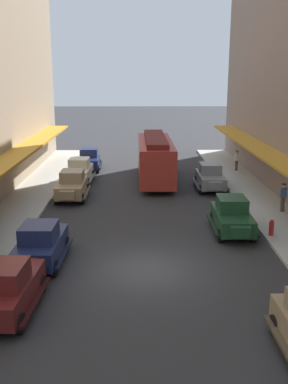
{
  "coord_description": "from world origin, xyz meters",
  "views": [
    {
      "loc": [
        -0.34,
        -17.57,
        7.98
      ],
      "look_at": [
        0.0,
        6.0,
        1.8
      ],
      "focal_mm": 42.1,
      "sensor_mm": 36.0,
      "label": 1
    }
  ],
  "objects_px": {
    "parked_car_1": "(232,215)",
    "pedestrian_0": "(237,160)",
    "parked_car_4": "(7,287)",
    "streetcar": "(155,157)",
    "parked_car_7": "(79,170)",
    "fire_hydrant": "(271,227)",
    "parked_car_2": "(210,177)",
    "parked_car_0": "(72,185)",
    "parked_car_5": "(89,159)",
    "pedestrian_1": "(283,197)",
    "parked_car_3": "(41,242)"
  },
  "relations": [
    {
      "from": "parked_car_1",
      "to": "parked_car_0",
      "type": "bearing_deg",
      "value": 143.59
    },
    {
      "from": "parked_car_5",
      "to": "pedestrian_1",
      "type": "relative_size",
      "value": 2.58
    },
    {
      "from": "parked_car_1",
      "to": "fire_hydrant",
      "type": "xyz_separation_m",
      "value": [
        1.82,
        -0.85,
        -0.38
      ]
    },
    {
      "from": "parked_car_5",
      "to": "parked_car_1",
      "type": "bearing_deg",
      "value": -60.53
    },
    {
      "from": "parked_car_0",
      "to": "parked_car_4",
      "type": "xyz_separation_m",
      "value": [
        -0.17,
        -14.74,
        0.0
      ]
    },
    {
      "from": "parked_car_5",
      "to": "pedestrian_1",
      "type": "bearing_deg",
      "value": -45.3
    },
    {
      "from": "parked_car_2",
      "to": "fire_hydrant",
      "type": "height_order",
      "value": "parked_car_2"
    },
    {
      "from": "parked_car_5",
      "to": "parked_car_7",
      "type": "height_order",
      "value": "same"
    },
    {
      "from": "streetcar",
      "to": "fire_hydrant",
      "type": "bearing_deg",
      "value": -66.9
    },
    {
      "from": "parked_car_1",
      "to": "parked_car_7",
      "type": "distance_m",
      "value": 14.61
    },
    {
      "from": "parked_car_1",
      "to": "parked_car_5",
      "type": "xyz_separation_m",
      "value": [
        -9.04,
        16.01,
        0.0
      ]
    },
    {
      "from": "parked_car_2",
      "to": "streetcar",
      "type": "xyz_separation_m",
      "value": [
        -3.83,
        2.65,
        0.96
      ]
    },
    {
      "from": "parked_car_2",
      "to": "streetcar",
      "type": "height_order",
      "value": "streetcar"
    },
    {
      "from": "parked_car_1",
      "to": "streetcar",
      "type": "height_order",
      "value": "streetcar"
    },
    {
      "from": "parked_car_7",
      "to": "fire_hydrant",
      "type": "xyz_separation_m",
      "value": [
        11.12,
        -12.12,
        -0.38
      ]
    },
    {
      "from": "parked_car_4",
      "to": "fire_hydrant",
      "type": "distance_m",
      "value": 13.26
    },
    {
      "from": "parked_car_1",
      "to": "fire_hydrant",
      "type": "height_order",
      "value": "parked_car_1"
    },
    {
      "from": "parked_car_0",
      "to": "parked_car_7",
      "type": "bearing_deg",
      "value": 91.26
    },
    {
      "from": "parked_car_1",
      "to": "parked_car_2",
      "type": "xyz_separation_m",
      "value": [
        0.3,
        9.05,
        0.0
      ]
    },
    {
      "from": "streetcar",
      "to": "pedestrian_0",
      "type": "xyz_separation_m",
      "value": [
        6.94,
        3.12,
        -0.89
      ]
    },
    {
      "from": "parked_car_5",
      "to": "parked_car_7",
      "type": "xyz_separation_m",
      "value": [
        -0.26,
        -4.74,
        0.0
      ]
    },
    {
      "from": "parked_car_7",
      "to": "pedestrian_1",
      "type": "relative_size",
      "value": 2.57
    },
    {
      "from": "fire_hydrant",
      "to": "parked_car_1",
      "type": "bearing_deg",
      "value": 155.02
    },
    {
      "from": "streetcar",
      "to": "fire_hydrant",
      "type": "height_order",
      "value": "streetcar"
    },
    {
      "from": "parked_car_4",
      "to": "streetcar",
      "type": "distance_m",
      "value": 20.52
    },
    {
      "from": "parked_car_0",
      "to": "parked_car_5",
      "type": "height_order",
      "value": "same"
    },
    {
      "from": "parked_car_4",
      "to": "streetcar",
      "type": "height_order",
      "value": "streetcar"
    },
    {
      "from": "parked_car_1",
      "to": "parked_car_4",
      "type": "xyz_separation_m",
      "value": [
        -9.37,
        -7.95,
        0.0
      ]
    },
    {
      "from": "parked_car_0",
      "to": "parked_car_4",
      "type": "distance_m",
      "value": 14.74
    },
    {
      "from": "pedestrian_1",
      "to": "parked_car_7",
      "type": "bearing_deg",
      "value": 148.03
    },
    {
      "from": "parked_car_3",
      "to": "parked_car_5",
      "type": "bearing_deg",
      "value": 89.94
    },
    {
      "from": "parked_car_3",
      "to": "pedestrian_1",
      "type": "relative_size",
      "value": 2.57
    },
    {
      "from": "parked_car_1",
      "to": "pedestrian_1",
      "type": "relative_size",
      "value": 2.57
    },
    {
      "from": "parked_car_5",
      "to": "parked_car_2",
      "type": "bearing_deg",
      "value": -36.67
    },
    {
      "from": "parked_car_7",
      "to": "fire_hydrant",
      "type": "height_order",
      "value": "parked_car_7"
    },
    {
      "from": "pedestrian_0",
      "to": "pedestrian_1",
      "type": "distance_m",
      "value": 11.63
    },
    {
      "from": "fire_hydrant",
      "to": "parked_car_5",
      "type": "bearing_deg",
      "value": 122.81
    },
    {
      "from": "fire_hydrant",
      "to": "streetcar",
      "type": "bearing_deg",
      "value": 113.1
    },
    {
      "from": "parked_car_1",
      "to": "pedestrian_0",
      "type": "bearing_deg",
      "value": 77.05
    },
    {
      "from": "parked_car_4",
      "to": "pedestrian_1",
      "type": "distance_m",
      "value": 17.13
    },
    {
      "from": "parked_car_4",
      "to": "parked_car_7",
      "type": "distance_m",
      "value": 19.22
    },
    {
      "from": "parked_car_0",
      "to": "streetcar",
      "type": "height_order",
      "value": "streetcar"
    },
    {
      "from": "parked_car_7",
      "to": "pedestrian_1",
      "type": "height_order",
      "value": "parked_car_7"
    },
    {
      "from": "parked_car_5",
      "to": "pedestrian_0",
      "type": "height_order",
      "value": "parked_car_5"
    },
    {
      "from": "streetcar",
      "to": "pedestrian_1",
      "type": "relative_size",
      "value": 5.76
    },
    {
      "from": "parked_car_2",
      "to": "pedestrian_0",
      "type": "xyz_separation_m",
      "value": [
        3.11,
        5.76,
        0.07
      ]
    },
    {
      "from": "parked_car_5",
      "to": "fire_hydrant",
      "type": "xyz_separation_m",
      "value": [
        10.87,
        -16.86,
        -0.38
      ]
    },
    {
      "from": "streetcar",
      "to": "pedestrian_1",
      "type": "height_order",
      "value": "streetcar"
    },
    {
      "from": "parked_car_5",
      "to": "pedestrian_1",
      "type": "xyz_separation_m",
      "value": [
        12.69,
        -12.82,
        0.07
      ]
    },
    {
      "from": "parked_car_7",
      "to": "fire_hydrant",
      "type": "relative_size",
      "value": 5.24
    }
  ]
}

